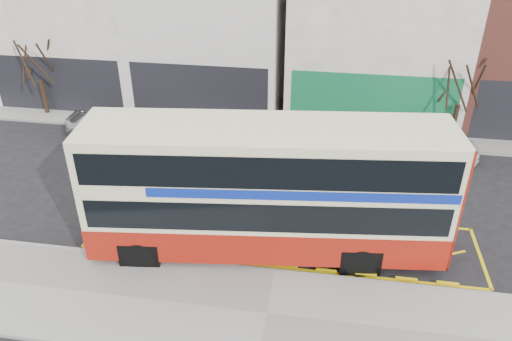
% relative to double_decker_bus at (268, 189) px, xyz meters
% --- Properties ---
extents(ground, '(120.00, 120.00, 0.00)m').
position_rel_double_decker_bus_xyz_m(ground, '(0.43, -0.92, -2.51)').
color(ground, black).
rests_on(ground, ground).
extents(pavement, '(40.00, 4.00, 0.15)m').
position_rel_double_decker_bus_xyz_m(pavement, '(0.43, -3.22, -2.43)').
color(pavement, gray).
rests_on(pavement, ground).
extents(kerb, '(40.00, 0.15, 0.15)m').
position_rel_double_decker_bus_xyz_m(kerb, '(0.43, -1.29, -2.43)').
color(kerb, gray).
rests_on(kerb, ground).
extents(far_pavement, '(50.00, 3.00, 0.15)m').
position_rel_double_decker_bus_xyz_m(far_pavement, '(0.43, 10.08, -2.43)').
color(far_pavement, gray).
rests_on(far_pavement, ground).
extents(road_markings, '(14.00, 3.40, 0.01)m').
position_rel_double_decker_bus_xyz_m(road_markings, '(0.43, 0.68, -2.50)').
color(road_markings, '#DEC10B').
rests_on(road_markings, ground).
extents(terrace_far_left, '(8.00, 8.01, 10.80)m').
position_rel_double_decker_bus_xyz_m(terrace_far_left, '(-13.07, 14.07, 2.32)').
color(terrace_far_left, white).
rests_on(terrace_far_left, ground).
extents(terrace_left, '(8.00, 8.01, 11.80)m').
position_rel_double_decker_bus_xyz_m(terrace_left, '(-5.07, 14.07, 2.81)').
color(terrace_left, silver).
rests_on(terrace_left, ground).
extents(terrace_green_shop, '(9.00, 8.01, 11.30)m').
position_rel_double_decker_bus_xyz_m(terrace_green_shop, '(3.93, 14.07, 2.56)').
color(terrace_green_shop, white).
rests_on(terrace_green_shop, ground).
extents(double_decker_bus, '(12.17, 4.08, 4.77)m').
position_rel_double_decker_bus_xyz_m(double_decker_bus, '(0.00, 0.00, 0.00)').
color(double_decker_bus, beige).
rests_on(double_decker_bus, ground).
extents(bus_stop_post, '(0.75, 0.13, 3.00)m').
position_rel_double_decker_bus_xyz_m(bus_stop_post, '(-4.94, -1.31, -0.55)').
color(bus_stop_post, black).
rests_on(bus_stop_post, pavement).
extents(car_silver, '(4.56, 1.94, 1.54)m').
position_rel_double_decker_bus_xyz_m(car_silver, '(-8.99, 7.61, -1.74)').
color(car_silver, '#9A9A9E').
rests_on(car_silver, ground).
extents(car_grey, '(4.28, 2.12, 1.35)m').
position_rel_double_decker_bus_xyz_m(car_grey, '(0.71, 7.43, -1.83)').
color(car_grey, '#45484D').
rests_on(car_grey, ground).
extents(car_white, '(5.17, 2.82, 1.42)m').
position_rel_double_decker_bus_xyz_m(car_white, '(6.47, 8.25, -1.80)').
color(car_white, white).
rests_on(car_white, ground).
extents(street_tree_left, '(2.50, 2.50, 5.41)m').
position_rel_double_decker_bus_xyz_m(street_tree_left, '(-13.79, 9.71, 1.18)').
color(street_tree_left, black).
rests_on(street_tree_left, ground).
extents(street_tree_right, '(2.53, 2.53, 5.47)m').
position_rel_double_decker_bus_xyz_m(street_tree_right, '(7.92, 9.75, 1.22)').
color(street_tree_right, black).
rests_on(street_tree_right, ground).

